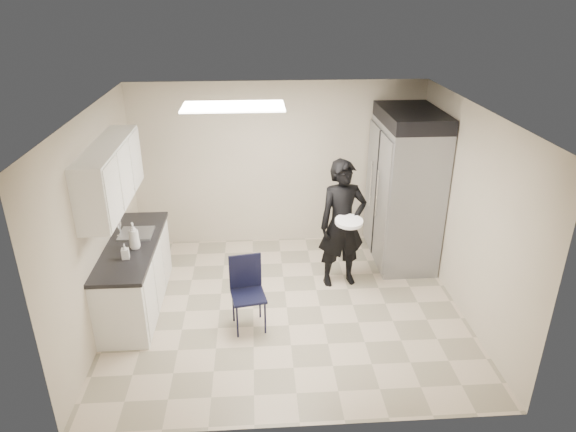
{
  "coord_description": "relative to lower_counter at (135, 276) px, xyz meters",
  "views": [
    {
      "loc": [
        -0.36,
        -5.65,
        3.86
      ],
      "look_at": [
        0.03,
        0.2,
        1.23
      ],
      "focal_mm": 32.0,
      "sensor_mm": 36.0,
      "label": 1
    }
  ],
  "objects": [
    {
      "name": "ceiling_panel",
      "position": [
        1.35,
        0.2,
        2.14
      ],
      "size": [
        1.2,
        0.6,
        0.02
      ],
      "primitive_type": "cube",
      "color": "white",
      "rests_on": "ceiling"
    },
    {
      "name": "soap_bottle_b",
      "position": [
        0.03,
        -0.39,
        0.58
      ],
      "size": [
        0.1,
        0.1,
        0.19
      ],
      "primitive_type": "imported",
      "rotation": [
        0.0,
        0.0,
        0.14
      ],
      "color": "#9FA0AA",
      "rests_on": "countertop"
    },
    {
      "name": "upper_cabinets",
      "position": [
        -0.13,
        0.0,
        1.4
      ],
      "size": [
        0.35,
        1.8,
        0.75
      ],
      "primitive_type": "cube",
      "color": "silver",
      "rests_on": "left_wall"
    },
    {
      "name": "sink",
      "position": [
        0.02,
        0.25,
        0.44
      ],
      "size": [
        0.42,
        0.4,
        0.14
      ],
      "primitive_type": "cube",
      "color": "gray",
      "rests_on": "countertop"
    },
    {
      "name": "notice_sticker_left",
      "position": [
        -0.29,
        -0.1,
        0.79
      ],
      "size": [
        0.0,
        0.12,
        0.07
      ],
      "primitive_type": "cube",
      "color": "yellow",
      "rests_on": "left_wall"
    },
    {
      "name": "commercial_fridge",
      "position": [
        3.78,
        1.07,
        0.62
      ],
      "size": [
        0.8,
        1.35,
        2.1
      ],
      "primitive_type": "cube",
      "color": "gray",
      "rests_on": "floor"
    },
    {
      "name": "folding_chair",
      "position": [
        1.46,
        -0.59,
        0.02
      ],
      "size": [
        0.46,
        0.46,
        0.89
      ],
      "primitive_type": "cube",
      "rotation": [
        0.0,
        0.0,
        0.17
      ],
      "color": "black",
      "rests_on": "floor"
    },
    {
      "name": "soap_bottle_a",
      "position": [
        0.08,
        -0.13,
        0.65
      ],
      "size": [
        0.17,
        0.17,
        0.34
      ],
      "primitive_type": "imported",
      "rotation": [
        0.0,
        0.0,
        0.35
      ],
      "color": "white",
      "rests_on": "countertop"
    },
    {
      "name": "left_wall",
      "position": [
        -0.3,
        -0.2,
        0.87
      ],
      "size": [
        0.0,
        4.0,
        4.0
      ],
      "primitive_type": "plane",
      "rotation": [
        1.57,
        0.0,
        1.57
      ],
      "color": "beige",
      "rests_on": "floor"
    },
    {
      "name": "notice_sticker_right",
      "position": [
        -0.29,
        0.1,
        0.75
      ],
      "size": [
        0.0,
        0.12,
        0.07
      ],
      "primitive_type": "cube",
      "color": "yellow",
      "rests_on": "left_wall"
    },
    {
      "name": "faucet",
      "position": [
        -0.18,
        0.25,
        0.59
      ],
      "size": [
        0.02,
        0.02,
        0.24
      ],
      "primitive_type": "cylinder",
      "color": "silver",
      "rests_on": "countertop"
    },
    {
      "name": "towel_dispenser",
      "position": [
        -0.19,
        1.15,
        1.19
      ],
      "size": [
        0.22,
        0.3,
        0.35
      ],
      "primitive_type": "cube",
      "color": "black",
      "rests_on": "left_wall"
    },
    {
      "name": "right_wall",
      "position": [
        4.2,
        -0.2,
        0.87
      ],
      "size": [
        0.0,
        4.0,
        4.0
      ],
      "primitive_type": "plane",
      "rotation": [
        1.57,
        0.0,
        -1.57
      ],
      "color": "beige",
      "rests_on": "floor"
    },
    {
      "name": "lower_counter",
      "position": [
        0.0,
        0.0,
        0.0
      ],
      "size": [
        0.6,
        1.9,
        0.86
      ],
      "primitive_type": "cube",
      "color": "silver",
      "rests_on": "floor"
    },
    {
      "name": "ceiling",
      "position": [
        1.95,
        -0.2,
        2.17
      ],
      "size": [
        4.5,
        4.5,
        0.0
      ],
      "primitive_type": "plane",
      "rotation": [
        3.14,
        0.0,
        0.0
      ],
      "color": "white",
      "rests_on": "back_wall"
    },
    {
      "name": "countertop",
      "position": [
        0.0,
        0.0,
        0.46
      ],
      "size": [
        0.64,
        1.95,
        0.05
      ],
      "primitive_type": "cube",
      "color": "black",
      "rests_on": "lower_counter"
    },
    {
      "name": "man_tuxedo",
      "position": [
        2.75,
        0.4,
        0.48
      ],
      "size": [
        0.73,
        0.55,
        1.81
      ],
      "primitive_type": "imported",
      "rotation": [
        0.0,
        0.0,
        0.17
      ],
      "color": "black",
      "rests_on": "floor"
    },
    {
      "name": "floor",
      "position": [
        1.95,
        -0.2,
        -0.43
      ],
      "size": [
        4.5,
        4.5,
        0.0
      ],
      "primitive_type": "plane",
      "color": "#C1B098",
      "rests_on": "ground"
    },
    {
      "name": "fridge_compressor",
      "position": [
        3.78,
        1.07,
        1.77
      ],
      "size": [
        0.8,
        1.35,
        0.2
      ],
      "primitive_type": "cube",
      "color": "black",
      "rests_on": "commercial_fridge"
    },
    {
      "name": "back_wall",
      "position": [
        1.95,
        1.8,
        0.87
      ],
      "size": [
        4.5,
        0.0,
        4.5
      ],
      "primitive_type": "plane",
      "rotation": [
        1.57,
        0.0,
        0.0
      ],
      "color": "beige",
      "rests_on": "floor"
    },
    {
      "name": "bucket_lid",
      "position": [
        2.79,
        0.15,
        0.63
      ],
      "size": [
        0.42,
        0.42,
        0.05
      ],
      "primitive_type": "cylinder",
      "rotation": [
        0.0,
        0.0,
        0.17
      ],
      "color": "white",
      "rests_on": "man_tuxedo"
    }
  ]
}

